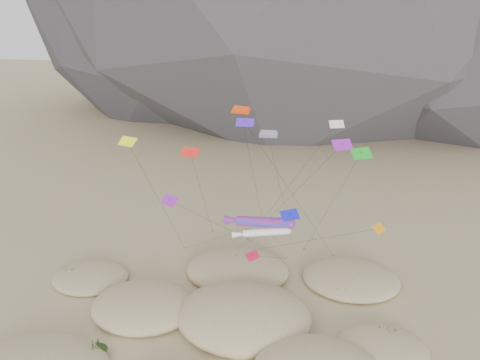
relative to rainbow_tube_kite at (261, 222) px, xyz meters
The scene contains 9 objects.
ground 14.80m from the rainbow_tube_kite, 104.41° to the right, with size 500.00×500.00×0.00m, color #CCB789.
dunes 12.58m from the rainbow_tube_kite, 120.13° to the right, with size 47.87×35.38×4.59m.
dune_grass 12.50m from the rainbow_tube_kite, 121.09° to the right, with size 42.74×27.03×1.45m.
kite_stakes 17.01m from the rainbow_tube_kite, 92.13° to the left, with size 22.62×6.75×0.30m.
rainbow_tube_kite is the anchor object (origin of this frame).
white_tube_kite 1.42m from the rainbow_tube_kite, 72.01° to the right, with size 9.39×12.90×10.57m.
orange_parafoil 13.35m from the rainbow_tube_kite, 128.15° to the left, with size 3.54×12.74×23.96m.
multi_parafoil 10.43m from the rainbow_tube_kite, 84.32° to the left, with size 4.14×12.75×21.09m.
delta_kites 5.65m from the rainbow_tube_kite, 64.95° to the left, with size 31.19×20.77×22.93m.
Camera 1 is at (7.61, -40.76, 35.52)m, focal length 35.00 mm.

